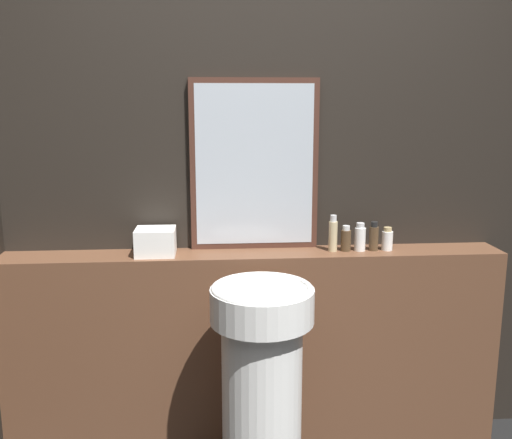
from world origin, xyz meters
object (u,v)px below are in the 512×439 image
(towel_stack, at_px, (156,242))
(conditioner_bottle, at_px, (346,239))
(hand_soap_bottle, at_px, (387,240))
(lotion_bottle, at_px, (360,238))
(pedestal_sink, at_px, (262,387))
(body_wash_bottle, at_px, (374,237))
(shampoo_bottle, at_px, (333,235))
(mirror, at_px, (254,165))

(towel_stack, distance_m, conditioner_bottle, 0.85)
(hand_soap_bottle, bearing_deg, lotion_bottle, 180.00)
(towel_stack, height_order, lotion_bottle, lotion_bottle)
(conditioner_bottle, xyz_separation_m, hand_soap_bottle, (0.19, -0.00, -0.00))
(pedestal_sink, distance_m, body_wash_bottle, 0.84)
(shampoo_bottle, bearing_deg, conditioner_bottle, 0.00)
(shampoo_bottle, xyz_separation_m, lotion_bottle, (0.12, 0.00, -0.02))
(towel_stack, bearing_deg, lotion_bottle, 0.00)
(pedestal_sink, xyz_separation_m, mirror, (0.01, 0.48, 0.82))
(pedestal_sink, distance_m, conditioner_bottle, 0.76)
(body_wash_bottle, relative_size, hand_soap_bottle, 1.25)
(shampoo_bottle, xyz_separation_m, hand_soap_bottle, (0.25, 0.00, -0.03))
(conditioner_bottle, distance_m, hand_soap_bottle, 0.19)
(pedestal_sink, distance_m, shampoo_bottle, 0.74)
(conditioner_bottle, height_order, body_wash_bottle, body_wash_bottle)
(pedestal_sink, height_order, hand_soap_bottle, hand_soap_bottle)
(shampoo_bottle, height_order, hand_soap_bottle, shampoo_bottle)
(towel_stack, bearing_deg, hand_soap_bottle, 0.00)
(body_wash_bottle, bearing_deg, pedestal_sink, -143.74)
(mirror, bearing_deg, lotion_bottle, -10.61)
(mirror, relative_size, shampoo_bottle, 4.62)
(pedestal_sink, height_order, body_wash_bottle, body_wash_bottle)
(hand_soap_bottle, bearing_deg, conditioner_bottle, 180.00)
(lotion_bottle, distance_m, body_wash_bottle, 0.06)
(shampoo_bottle, relative_size, lotion_bottle, 1.29)
(mirror, bearing_deg, conditioner_bottle, -12.24)
(lotion_bottle, bearing_deg, hand_soap_bottle, 0.00)
(pedestal_sink, height_order, shampoo_bottle, shampoo_bottle)
(mirror, relative_size, towel_stack, 4.45)
(hand_soap_bottle, bearing_deg, pedestal_sink, -146.69)
(shampoo_bottle, xyz_separation_m, body_wash_bottle, (0.19, 0.00, -0.02))
(towel_stack, xyz_separation_m, conditioner_bottle, (0.85, 0.00, -0.00))
(mirror, bearing_deg, pedestal_sink, -90.93)
(mirror, bearing_deg, hand_soap_bottle, -8.41)
(conditioner_bottle, bearing_deg, pedestal_sink, -136.19)
(conditioner_bottle, relative_size, lotion_bottle, 0.91)
(lotion_bottle, height_order, body_wash_bottle, body_wash_bottle)
(pedestal_sink, xyz_separation_m, towel_stack, (-0.43, 0.40, 0.50))
(towel_stack, distance_m, shampoo_bottle, 0.79)
(pedestal_sink, distance_m, towel_stack, 0.77)
(lotion_bottle, bearing_deg, shampoo_bottle, 180.00)
(pedestal_sink, relative_size, towel_stack, 5.34)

